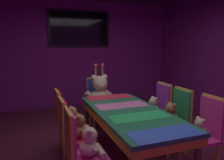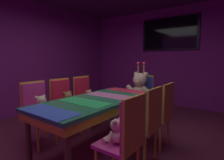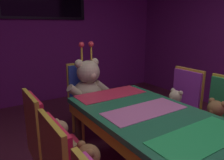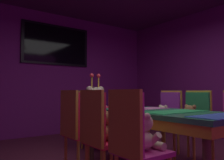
# 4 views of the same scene
# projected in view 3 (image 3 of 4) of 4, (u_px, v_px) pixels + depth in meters

# --- Properties ---
(wall_back) EXTENTS (5.20, 0.12, 2.80)m
(wall_back) POSITION_uv_depth(u_px,v_px,m) (44.00, 30.00, 4.13)
(wall_back) COLOR #721E72
(wall_back) RESTS_ON ground_plane
(banquet_table) EXTENTS (0.90, 2.02, 0.75)m
(banquet_table) POSITION_uv_depth(u_px,v_px,m) (168.00, 132.00, 1.72)
(banquet_table) COLOR #26724C
(banquet_table) RESTS_ON ground_plane
(chair_left_2) EXTENTS (0.42, 0.41, 0.98)m
(chair_left_2) POSITION_uv_depth(u_px,v_px,m) (44.00, 139.00, 1.73)
(chair_left_2) COLOR red
(chair_left_2) RESTS_ON ground_plane
(teddy_left_2) EXTENTS (0.22, 0.28, 0.26)m
(teddy_left_2) POSITION_uv_depth(u_px,v_px,m) (61.00, 137.00, 1.81)
(teddy_left_2) COLOR tan
(teddy_left_2) RESTS_ON chair_left_2
(chair_right_1) EXTENTS (0.42, 0.41, 0.98)m
(chair_right_1) POSITION_uv_depth(u_px,v_px,m) (223.00, 115.00, 2.19)
(chair_right_1) COLOR #268C4C
(chair_right_1) RESTS_ON ground_plane
(teddy_right_1) EXTENTS (0.27, 0.35, 0.33)m
(teddy_right_1) POSITION_uv_depth(u_px,v_px,m) (214.00, 118.00, 2.11)
(teddy_right_1) COLOR olive
(teddy_right_1) RESTS_ON chair_right_1
(chair_right_2) EXTENTS (0.42, 0.41, 0.98)m
(chair_right_2) POSITION_uv_depth(u_px,v_px,m) (183.00, 101.00, 2.60)
(chair_right_2) COLOR purple
(chair_right_2) RESTS_ON ground_plane
(teddy_right_2) EXTENTS (0.25, 0.32, 0.30)m
(teddy_right_2) POSITION_uv_depth(u_px,v_px,m) (175.00, 104.00, 2.53)
(teddy_right_2) COLOR beige
(teddy_right_2) RESTS_ON chair_right_2
(throne_chair) EXTENTS (0.41, 0.42, 0.98)m
(throne_chair) POSITION_uv_depth(u_px,v_px,m) (84.00, 91.00, 2.98)
(throne_chair) COLOR #2D47B2
(throne_chair) RESTS_ON ground_plane
(king_teddy_bear) EXTENTS (0.64, 0.50, 0.82)m
(king_teddy_bear) POSITION_uv_depth(u_px,v_px,m) (89.00, 85.00, 2.82)
(king_teddy_bear) COLOR beige
(king_teddy_bear) RESTS_ON throne_chair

